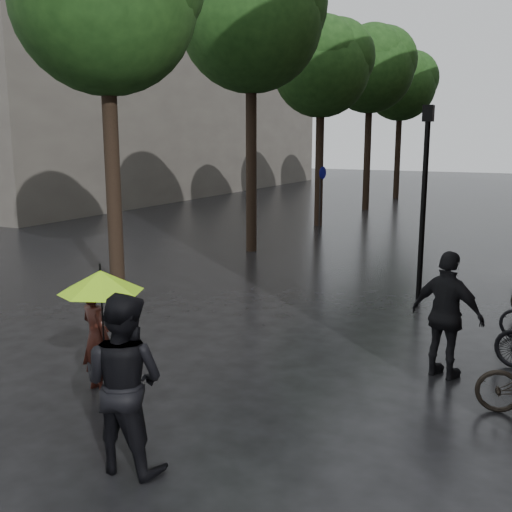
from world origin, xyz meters
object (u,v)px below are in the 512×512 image
Objects in this scene: pedestrian_walking at (447,315)px; person_burgundy at (97,338)px; lamp_post at (425,184)px; person_black at (124,382)px.

person_burgundy is at bearing 50.73° from pedestrian_walking.
pedestrian_walking is 4.68m from lamp_post.
person_burgundy is 2.13m from person_black.
person_black is 1.02× the size of pedestrian_walking.
pedestrian_walking is 0.46× the size of lamp_post.
pedestrian_walking is at bearing -128.05° from person_burgundy.
lamp_post reaches higher than pedestrian_walking.
person_black is 4.77m from pedestrian_walking.
person_burgundy is 0.37× the size of lamp_post.
person_black is 8.51m from lamp_post.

